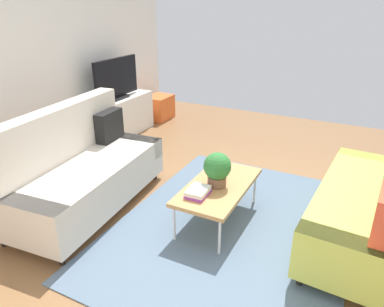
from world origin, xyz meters
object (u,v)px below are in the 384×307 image
coffee_table (219,187)px  vase_0 (90,102)px  couch_green (377,203)px  table_book_0 (198,194)px  couch_beige (82,170)px  potted_plant (217,168)px  tv (117,79)px  vase_1 (97,100)px  bottle_0 (109,96)px  tv_console (119,117)px  storage_trunk (159,107)px

coffee_table → vase_0: size_ratio=7.86×
couch_green → table_book_0: (-0.56, 1.51, -0.01)m
couch_beige → potted_plant: (0.37, -1.41, 0.17)m
potted_plant → tv: bearing=56.9°
vase_0 → vase_1: (0.17, 0.00, -0.01)m
potted_plant → bottle_0: bottle_0 is taller
vase_1 → bottle_0: bearing=-28.1°
couch_beige → tv_console: 2.22m
storage_trunk → vase_0: 1.76m
table_book_0 → couch_green: bearing=-69.6°
tv_console → vase_1: bearing=173.0°
couch_beige → couch_green: 2.92m
vase_0 → bottle_0: 0.35m
tv → vase_0: tv is taller
couch_beige → coffee_table: (0.39, -1.42, -0.05)m
coffee_table → vase_1: 2.78m
couch_green → table_book_0: size_ratio=8.13×
tv → storage_trunk: size_ratio=1.92×
tv → storage_trunk: tv is taller
coffee_table → tv: (1.56, 2.44, 0.56)m
coffee_table → vase_0: bearing=68.6°
coffee_table → table_book_0: (-0.28, 0.09, 0.04)m
tv_console → storage_trunk: bearing=-5.2°
couch_beige → tv: bearing=-157.5°
coffee_table → bottle_0: size_ratio=5.59×
tv → bottle_0: (-0.24, -0.02, -0.21)m
couch_green → coffee_table: couch_green is taller
couch_beige → vase_0: couch_beige is taller
tv → storage_trunk: bearing=-4.2°
couch_green → vase_0: couch_green is taller
couch_green → bottle_0: (1.05, 3.84, 0.29)m
storage_trunk → bottle_0: bottle_0 is taller
bottle_0 → couch_green: bearing=-105.2°
couch_beige → bottle_0: bearing=-154.8°
tv_console → coffee_table: bearing=-122.4°
vase_1 → bottle_0: bottle_0 is taller
tv_console → bottle_0: 0.48m
couch_green → potted_plant: 1.47m
couch_green → storage_trunk: 4.48m
couch_green → coffee_table: 1.45m
coffee_table → storage_trunk: bearing=41.6°
coffee_table → vase_0: 2.71m
coffee_table → storage_trunk: storage_trunk is taller
couch_green → tv_console: 4.09m
couch_beige → vase_1: (1.55, 1.09, 0.26)m
tv → vase_1: tv is taller
vase_0 → bottle_0: bearing=-14.8°
coffee_table → bottle_0: 2.78m
couch_green → storage_trunk: (2.38, 3.78, -0.23)m
couch_green → vase_0: (0.70, 3.93, 0.26)m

